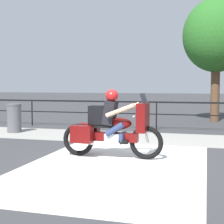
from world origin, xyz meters
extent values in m
plane|color=#38383A|center=(0.00, 0.00, 0.00)|extent=(120.00, 120.00, 0.00)
cube|color=#99968E|center=(0.00, 3.40, 0.01)|extent=(44.00, 2.40, 0.01)
cube|color=silver|center=(-0.01, -0.20, 0.00)|extent=(3.64, 6.00, 0.01)
cube|color=black|center=(0.00, 5.46, 1.03)|extent=(36.00, 0.04, 0.06)
cube|color=black|center=(0.00, 5.46, 0.58)|extent=(36.00, 0.03, 0.04)
cylinder|color=black|center=(-5.10, 5.46, 0.53)|extent=(0.05, 0.05, 1.06)
cylinder|color=black|center=(0.00, 5.46, 0.53)|extent=(0.05, 0.05, 1.06)
torus|color=black|center=(0.50, 0.36, 0.38)|extent=(0.76, 0.11, 0.76)
torus|color=black|center=(-1.11, 0.36, 0.38)|extent=(0.76, 0.11, 0.76)
cube|color=#5B0C0C|center=(-0.30, 0.36, 0.48)|extent=(1.23, 0.22, 0.20)
cube|color=silver|center=(-0.27, 0.36, 0.43)|extent=(0.34, 0.26, 0.26)
ellipsoid|color=#5B0C0C|center=(-0.11, 0.36, 0.79)|extent=(0.55, 0.30, 0.26)
cube|color=black|center=(-0.46, 0.36, 0.73)|extent=(0.71, 0.28, 0.08)
cube|color=#5B0C0C|center=(0.42, 0.36, 0.94)|extent=(0.20, 0.62, 0.64)
cube|color=#1E232B|center=(0.44, 0.36, 1.36)|extent=(0.10, 0.53, 0.24)
cylinder|color=silver|center=(0.28, 0.36, 0.99)|extent=(0.04, 0.70, 0.04)
cylinder|color=silver|center=(-0.50, 0.20, 0.35)|extent=(0.89, 0.09, 0.09)
cube|color=#5B0C0C|center=(-0.93, 0.12, 0.55)|extent=(0.48, 0.28, 0.39)
cube|color=#5B0C0C|center=(-0.93, 0.60, 0.55)|extent=(0.48, 0.28, 0.39)
cylinder|color=silver|center=(0.47, 0.36, 0.66)|extent=(0.19, 0.06, 0.56)
cube|color=black|center=(-0.33, 0.36, 1.03)|extent=(0.31, 0.36, 0.56)
sphere|color=tan|center=(-0.29, 0.36, 1.40)|extent=(0.23, 0.23, 0.23)
sphere|color=#B21919|center=(-0.29, 0.36, 1.42)|extent=(0.29, 0.29, 0.29)
cylinder|color=navy|center=(-0.18, 0.21, 0.67)|extent=(0.44, 0.13, 0.34)
cylinder|color=navy|center=(-0.03, 0.21, 0.49)|extent=(0.11, 0.11, 0.18)
cube|color=black|center=(0.02, 0.21, 0.40)|extent=(0.20, 0.10, 0.09)
cylinder|color=navy|center=(-0.18, 0.51, 0.67)|extent=(0.44, 0.13, 0.34)
cylinder|color=navy|center=(-0.03, 0.51, 0.49)|extent=(0.11, 0.11, 0.18)
cube|color=black|center=(0.02, 0.51, 0.40)|extent=(0.20, 0.10, 0.09)
cylinder|color=tan|center=(-0.03, 0.06, 1.11)|extent=(0.65, 0.09, 0.32)
cylinder|color=tan|center=(-0.03, 0.66, 1.11)|extent=(0.65, 0.09, 0.32)
cube|color=black|center=(-0.63, 0.36, 0.97)|extent=(0.37, 0.32, 0.42)
cylinder|color=#515156|center=(-4.68, 3.41, 0.47)|extent=(0.48, 0.48, 0.95)
cylinder|color=#515156|center=(-4.68, 3.41, 0.98)|extent=(0.51, 0.51, 0.06)
cylinder|color=brown|center=(2.14, 9.10, 1.32)|extent=(0.39, 0.39, 2.64)
ellipsoid|color=#286623|center=(2.14, 9.10, 3.88)|extent=(2.99, 2.99, 3.29)
camera|label=1|loc=(1.79, -7.12, 1.67)|focal=55.00mm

